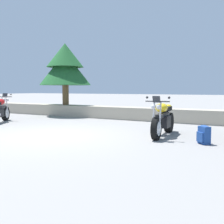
{
  "coord_description": "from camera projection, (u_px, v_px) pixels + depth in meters",
  "views": [
    {
      "loc": [
        5.2,
        -5.96,
        1.35
      ],
      "look_at": [
        1.36,
        1.2,
        0.65
      ],
      "focal_mm": 42.4,
      "sensor_mm": 36.0,
      "label": 1
    }
  ],
  "objects": [
    {
      "name": "motorcycle_yellow_centre",
      "position": [
        163.0,
        119.0,
        7.64
      ],
      "size": [
        0.67,
        2.07,
        1.18
      ],
      "color": "black",
      "rests_on": "ground"
    },
    {
      "name": "rider_backpack",
      "position": [
        204.0,
        134.0,
        6.53
      ],
      "size": [
        0.35,
        0.35,
        0.47
      ],
      "color": "navy",
      "rests_on": "ground"
    },
    {
      "name": "pine_tree_far_left",
      "position": [
        65.0,
        65.0,
        13.47
      ],
      "size": [
        2.6,
        2.6,
        3.12
      ],
      "color": "brown",
      "rests_on": "stone_wall"
    },
    {
      "name": "ground_plane",
      "position": [
        52.0,
        135.0,
        7.8
      ],
      "size": [
        120.0,
        120.0,
        0.0
      ],
      "primitive_type": "plane",
      "color": "gray"
    },
    {
      "name": "stone_wall",
      "position": [
        123.0,
        113.0,
        11.99
      ],
      "size": [
        36.0,
        0.8,
        0.55
      ],
      "primitive_type": "cube",
      "color": "#A89E89",
      "rests_on": "ground"
    }
  ]
}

